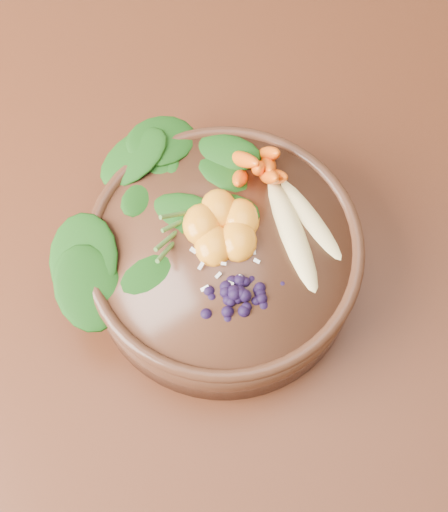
{
  "coord_description": "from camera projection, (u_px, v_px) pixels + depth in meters",
  "views": [
    {
      "loc": [
        -0.27,
        -0.4,
        1.54
      ],
      "look_at": [
        -0.25,
        -0.07,
        0.8
      ],
      "focal_mm": 50.0,
      "sensor_mm": 36.0,
      "label": 1
    }
  ],
  "objects": [
    {
      "name": "carrot_cluster",
      "position": [
        258.0,
        152.0,
        0.78
      ],
      "size": [
        0.07,
        0.07,
        0.09
      ],
      "primitive_type": null,
      "rotation": [
        0.0,
        0.0,
        0.16
      ],
      "color": "#F05C0F",
      "rests_on": "stoneware_bowl"
    },
    {
      "name": "coconut_flakes",
      "position": [
        230.0,
        260.0,
        0.77
      ],
      "size": [
        0.11,
        0.09,
        0.01
      ],
      "primitive_type": null,
      "rotation": [
        0.0,
        0.0,
        0.16
      ],
      "color": "white",
      "rests_on": "stoneware_bowl"
    },
    {
      "name": "ground",
      "position": [
        336.0,
        373.0,
        1.57
      ],
      "size": [
        4.0,
        4.0,
        0.0
      ],
      "primitive_type": "plane",
      "color": "#381E0F",
      "rests_on": "ground"
    },
    {
      "name": "blueberry_pile",
      "position": [
        239.0,
        289.0,
        0.74
      ],
      "size": [
        0.16,
        0.13,
        0.04
      ],
      "primitive_type": null,
      "rotation": [
        0.0,
        0.0,
        0.16
      ],
      "color": "black",
      "rests_on": "stoneware_bowl"
    },
    {
      "name": "mandarin_cluster",
      "position": [
        222.0,
        222.0,
        0.77
      ],
      "size": [
        0.1,
        0.11,
        0.03
      ],
      "primitive_type": null,
      "rotation": [
        0.0,
        0.0,
        0.16
      ],
      "color": "orange",
      "rests_on": "stoneware_bowl"
    },
    {
      "name": "banana_halves",
      "position": [
        303.0,
        220.0,
        0.78
      ],
      "size": [
        0.11,
        0.17,
        0.03
      ],
      "rotation": [
        0.0,
        0.0,
        0.16
      ],
      "color": "#E0CC84",
      "rests_on": "stoneware_bowl"
    },
    {
      "name": "dining_table",
      "position": [
        405.0,
        247.0,
        0.97
      ],
      "size": [
        1.6,
        0.9,
        0.75
      ],
      "color": "#331C0C",
      "rests_on": "ground"
    },
    {
      "name": "stoneware_bowl",
      "position": [
        224.0,
        260.0,
        0.82
      ],
      "size": [
        0.35,
        0.35,
        0.08
      ],
      "primitive_type": "cylinder",
      "rotation": [
        0.0,
        0.0,
        0.16
      ],
      "color": "#422618",
      "rests_on": "dining_table"
    },
    {
      "name": "kale_heap",
      "position": [
        170.0,
        192.0,
        0.78
      ],
      "size": [
        0.23,
        0.21,
        0.05
      ],
      "primitive_type": null,
      "rotation": [
        0.0,
        0.0,
        0.16
      ],
      "color": "#164510",
      "rests_on": "stoneware_bowl"
    }
  ]
}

